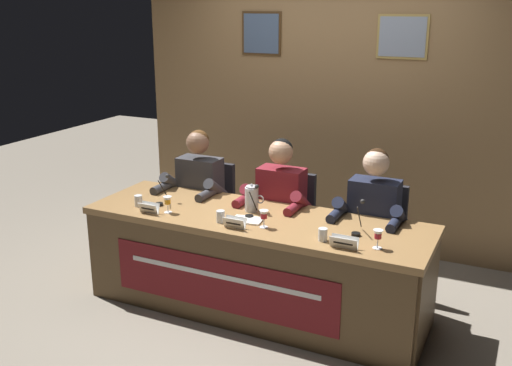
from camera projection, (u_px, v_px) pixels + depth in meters
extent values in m
plane|color=gray|center=(256.00, 307.00, 4.48)|extent=(12.00, 12.00, 0.00)
cube|color=#937047|center=(328.00, 106.00, 5.43)|extent=(3.73, 0.12, 2.60)
cube|color=#4C3319|center=(262.00, 33.00, 5.46)|extent=(0.39, 0.02, 0.39)
cube|color=slate|center=(261.00, 34.00, 5.44)|extent=(0.35, 0.01, 0.35)
cube|color=tan|center=(403.00, 37.00, 4.92)|extent=(0.43, 0.02, 0.37)
cube|color=#8C99AD|center=(402.00, 37.00, 4.91)|extent=(0.39, 0.01, 0.33)
cube|color=olive|center=(256.00, 219.00, 4.28)|extent=(2.53, 0.78, 0.05)
cube|color=brown|center=(233.00, 286.00, 4.06)|extent=(2.47, 0.04, 0.68)
cube|color=brown|center=(124.00, 239.00, 4.88)|extent=(0.08, 0.70, 0.68)
cube|color=brown|center=(423.00, 299.00, 3.88)|extent=(0.08, 0.70, 0.68)
cube|color=maroon|center=(221.00, 285.00, 4.08)|extent=(1.72, 0.01, 0.39)
cube|color=white|center=(220.00, 277.00, 4.05)|extent=(1.46, 0.00, 0.04)
cylinder|color=black|center=(204.00, 263.00, 5.21)|extent=(0.44, 0.44, 0.02)
cylinder|color=black|center=(204.00, 241.00, 5.15)|extent=(0.05, 0.05, 0.39)
cube|color=#232328|center=(203.00, 218.00, 5.09)|extent=(0.44, 0.44, 0.03)
cube|color=#232328|center=(214.00, 186.00, 5.19)|extent=(0.40, 0.05, 0.44)
cylinder|color=black|center=(172.00, 253.00, 4.89)|extent=(0.10, 0.10, 0.44)
cylinder|color=black|center=(192.00, 258.00, 4.80)|extent=(0.10, 0.10, 0.44)
cylinder|color=black|center=(180.00, 217.00, 4.94)|extent=(0.13, 0.34, 0.13)
cylinder|color=black|center=(201.00, 220.00, 4.86)|extent=(0.13, 0.34, 0.13)
cube|color=#38383D|center=(200.00, 186.00, 4.97)|extent=(0.36, 0.20, 0.48)
sphere|color=#8E664C|center=(198.00, 143.00, 4.85)|extent=(0.19, 0.19, 0.19)
sphere|color=#593819|center=(199.00, 140.00, 4.86)|extent=(0.17, 0.17, 0.17)
cylinder|color=#38383D|center=(173.00, 183.00, 4.97)|extent=(0.09, 0.30, 0.25)
cylinder|color=#38383D|center=(216.00, 190.00, 4.79)|extent=(0.09, 0.30, 0.25)
cylinder|color=#38383D|center=(162.00, 188.00, 4.83)|extent=(0.07, 0.24, 0.07)
cylinder|color=#38383D|center=(206.00, 194.00, 4.65)|extent=(0.07, 0.24, 0.07)
cube|color=white|center=(148.00, 209.00, 4.30)|extent=(0.15, 0.03, 0.08)
cube|color=white|center=(150.00, 207.00, 4.33)|extent=(0.15, 0.03, 0.08)
cube|color=black|center=(147.00, 209.00, 4.30)|extent=(0.11, 0.01, 0.01)
cylinder|color=white|center=(168.00, 212.00, 4.34)|extent=(0.06, 0.06, 0.00)
cylinder|color=white|center=(168.00, 208.00, 4.33)|extent=(0.01, 0.01, 0.05)
cone|color=white|center=(168.00, 201.00, 4.32)|extent=(0.06, 0.06, 0.06)
cylinder|color=orange|center=(168.00, 202.00, 4.32)|extent=(0.04, 0.04, 0.04)
cylinder|color=silver|center=(138.00, 201.00, 4.47)|extent=(0.06, 0.06, 0.08)
cylinder|color=silver|center=(139.00, 203.00, 4.47)|extent=(0.05, 0.05, 0.05)
cylinder|color=black|center=(159.00, 204.00, 4.49)|extent=(0.06, 0.06, 0.02)
cylinder|color=black|center=(163.00, 189.00, 4.51)|extent=(0.01, 0.13, 0.18)
sphere|color=#2D2D2D|center=(167.00, 176.00, 4.54)|extent=(0.03, 0.03, 0.03)
cylinder|color=black|center=(282.00, 279.00, 4.90)|extent=(0.44, 0.44, 0.02)
cylinder|color=black|center=(282.00, 256.00, 4.84)|extent=(0.05, 0.05, 0.39)
cube|color=#232328|center=(282.00, 232.00, 4.78)|extent=(0.44, 0.44, 0.03)
cube|color=#232328|center=(292.00, 198.00, 4.88)|extent=(0.40, 0.05, 0.44)
cylinder|color=black|center=(252.00, 270.00, 4.58)|extent=(0.10, 0.10, 0.44)
cylinder|color=black|center=(276.00, 275.00, 4.50)|extent=(0.10, 0.10, 0.44)
cylinder|color=black|center=(261.00, 231.00, 4.63)|extent=(0.13, 0.34, 0.13)
cylinder|color=black|center=(284.00, 235.00, 4.55)|extent=(0.13, 0.34, 0.13)
cube|color=maroon|center=(281.00, 198.00, 4.67)|extent=(0.36, 0.20, 0.48)
sphere|color=tan|center=(281.00, 152.00, 4.54)|extent=(0.19, 0.19, 0.19)
sphere|color=black|center=(282.00, 150.00, 4.55)|extent=(0.17, 0.17, 0.17)
cylinder|color=maroon|center=(252.00, 195.00, 4.66)|extent=(0.09, 0.30, 0.25)
cylinder|color=maroon|center=(302.00, 203.00, 4.49)|extent=(0.09, 0.30, 0.25)
cylinder|color=maroon|center=(243.00, 200.00, 4.52)|extent=(0.07, 0.24, 0.07)
cylinder|color=maroon|center=(294.00, 208.00, 4.35)|extent=(0.07, 0.24, 0.07)
cube|color=white|center=(233.00, 224.00, 4.01)|extent=(0.16, 0.03, 0.08)
cube|color=white|center=(236.00, 222.00, 4.04)|extent=(0.16, 0.03, 0.08)
cube|color=black|center=(233.00, 224.00, 4.01)|extent=(0.11, 0.01, 0.01)
cylinder|color=white|center=(264.00, 227.00, 4.05)|extent=(0.06, 0.06, 0.00)
cylinder|color=white|center=(264.00, 223.00, 4.04)|extent=(0.01, 0.01, 0.05)
cone|color=white|center=(264.00, 215.00, 4.03)|extent=(0.06, 0.06, 0.06)
cylinder|color=#B21E2D|center=(264.00, 216.00, 4.03)|extent=(0.04, 0.04, 0.04)
cylinder|color=silver|center=(221.00, 216.00, 4.14)|extent=(0.06, 0.06, 0.08)
cylinder|color=silver|center=(221.00, 219.00, 4.14)|extent=(0.05, 0.05, 0.05)
cylinder|color=black|center=(249.00, 217.00, 4.23)|extent=(0.06, 0.06, 0.02)
cylinder|color=black|center=(253.00, 201.00, 4.26)|extent=(0.01, 0.13, 0.18)
sphere|color=#2D2D2D|center=(257.00, 186.00, 4.28)|extent=(0.03, 0.03, 0.03)
cylinder|color=black|center=(369.00, 298.00, 4.59)|extent=(0.44, 0.44, 0.02)
cylinder|color=black|center=(371.00, 273.00, 4.53)|extent=(0.05, 0.05, 0.39)
cube|color=#232328|center=(372.00, 248.00, 4.47)|extent=(0.44, 0.44, 0.03)
cube|color=#232328|center=(381.00, 211.00, 4.58)|extent=(0.40, 0.05, 0.44)
cylinder|color=black|center=(345.00, 289.00, 4.27)|extent=(0.10, 0.10, 0.44)
cylinder|color=black|center=(372.00, 295.00, 4.19)|extent=(0.10, 0.10, 0.44)
cylinder|color=black|center=(352.00, 247.00, 4.32)|extent=(0.13, 0.34, 0.13)
cylinder|color=black|center=(379.00, 252.00, 4.24)|extent=(0.13, 0.34, 0.13)
cube|color=#1E2338|center=(374.00, 211.00, 4.36)|extent=(0.36, 0.20, 0.48)
sphere|color=beige|center=(376.00, 163.00, 4.23)|extent=(0.19, 0.19, 0.19)
sphere|color=#331E0F|center=(377.00, 160.00, 4.24)|extent=(0.17, 0.17, 0.17)
cylinder|color=#1E2338|center=(342.00, 209.00, 4.35)|extent=(0.09, 0.30, 0.25)
cylinder|color=#1E2338|center=(399.00, 217.00, 4.18)|extent=(0.09, 0.30, 0.25)
cylinder|color=#1E2338|center=(336.00, 214.00, 4.21)|extent=(0.07, 0.24, 0.07)
cylinder|color=#1E2338|center=(394.00, 224.00, 4.04)|extent=(0.07, 0.24, 0.07)
cube|color=white|center=(343.00, 243.00, 3.68)|extent=(0.18, 0.03, 0.08)
cube|color=white|center=(345.00, 242.00, 3.71)|extent=(0.18, 0.03, 0.08)
cube|color=black|center=(343.00, 244.00, 3.68)|extent=(0.13, 0.01, 0.01)
cylinder|color=white|center=(377.00, 248.00, 3.71)|extent=(0.06, 0.06, 0.00)
cylinder|color=white|center=(377.00, 244.00, 3.70)|extent=(0.01, 0.01, 0.05)
cone|color=white|center=(378.00, 235.00, 3.68)|extent=(0.06, 0.06, 0.06)
cylinder|color=#B21E2D|center=(378.00, 236.00, 3.68)|extent=(0.04, 0.04, 0.04)
cylinder|color=silver|center=(323.00, 235.00, 3.81)|extent=(0.06, 0.06, 0.08)
cylinder|color=silver|center=(323.00, 237.00, 3.82)|extent=(0.05, 0.05, 0.05)
cylinder|color=black|center=(356.00, 234.00, 3.91)|extent=(0.06, 0.06, 0.02)
cylinder|color=black|center=(359.00, 217.00, 3.93)|extent=(0.01, 0.13, 0.18)
sphere|color=#2D2D2D|center=(363.00, 201.00, 3.96)|extent=(0.03, 0.03, 0.03)
cylinder|color=silver|center=(252.00, 199.00, 4.35)|extent=(0.10, 0.10, 0.18)
cylinder|color=silver|center=(252.00, 187.00, 4.32)|extent=(0.09, 0.08, 0.01)
sphere|color=silver|center=(252.00, 185.00, 4.32)|extent=(0.02, 0.02, 0.02)
torus|color=silver|center=(260.00, 199.00, 4.32)|extent=(0.07, 0.01, 0.07)
cube|color=white|center=(247.00, 220.00, 4.17)|extent=(0.23, 0.18, 0.01)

